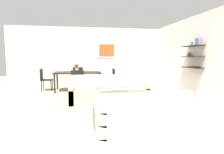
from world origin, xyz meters
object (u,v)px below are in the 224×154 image
Objects in this scene: dining_chair_head at (78,76)px; dining_chair_right_near at (111,78)px; dining_table at (78,74)px; dining_chair_foot at (78,81)px; wine_glass_foot at (77,70)px; dining_chair_left_far at (45,78)px; wine_glass_head at (78,68)px; wine_glass_right_near at (95,69)px; loveseat_white at (139,116)px; decorative_bowl at (126,95)px; sofa_beige at (108,91)px; centerpiece_vase at (76,67)px; coffee_table at (122,104)px.

dining_chair_head is 1.72m from dining_chair_right_near.
dining_table is 0.91m from dining_chair_foot.
dining_chair_right_near is at bearing 8.97° from wine_glass_foot.
dining_chair_foot is 5.50× the size of wine_glass_foot.
dining_chair_left_far is at bearing 170.55° from dining_table.
dining_chair_head is 0.60m from wine_glass_head.
wine_glass_right_near is (0.68, -1.01, 0.36)m from dining_chair_head.
dining_chair_right_near is at bearing 86.94° from loveseat_white.
decorative_bowl is at bearing -62.88° from dining_chair_foot.
sofa_beige is at bearing -44.62° from dining_chair_left_far.
dining_table is at bearing 170.55° from dining_chair_right_near.
dining_chair_foot is 1.02m from centerpiece_vase.
decorative_bowl is 2.11× the size of wine_glass_head.
dining_chair_right_near reaches higher than sofa_beige.
dining_chair_foot is at bearing -40.21° from dining_chair_left_far.
wine_glass_right_near reaches higher than dining_chair_left_far.
wine_glass_right_near is (0.68, 0.77, 0.36)m from dining_chair_foot.
coffee_table is at bearing -64.17° from dining_chair_foot.
decorative_bowl is at bearing -69.20° from centerpiece_vase.
decorative_bowl is at bearing -78.60° from sofa_beige.
dining_chair_left_far reaches higher than dining_table.
dining_chair_head is at bearing 27.13° from dining_chair_left_far.
decorative_bowl is 2.58m from dining_chair_foot.
loveseat_white is 3.75m from dining_chair_foot.
coffee_table is 4.22m from dining_chair_head.
dining_chair_foot is at bearing 130.14° from sofa_beige.
decorative_bowl is 3.03m from wine_glass_foot.
centerpiece_vase reaches higher than sofa_beige.
wine_glass_head is at bearing 141.01° from wine_glass_right_near.
dining_chair_head is 0.97m from centerpiece_vase.
wine_glass_head reaches higher than loveseat_white.
wine_glass_foot is 0.46m from centerpiece_vase.
dining_chair_foot and dining_chair_right_near have the same top height.
decorative_bowl is 2.38× the size of wine_glass_foot.
coffee_table is 3.48m from centerpiece_vase.
decorative_bowl is at bearing -69.77° from dining_table.
dining_table is 1.35m from dining_chair_right_near.
dining_chair_right_near is 1.38m from wine_glass_foot.
wine_glass_right_near reaches higher than loveseat_white.
loveseat_white is at bearing -77.46° from wine_glass_head.
dining_chair_left_far is (-2.25, 2.22, 0.21)m from sofa_beige.
centerpiece_vase reaches higher than decorative_bowl.
dining_chair_foot is (-0.94, 1.11, 0.21)m from sofa_beige.
wine_glass_head is (-0.00, -0.47, 0.37)m from dining_chair_head.
dining_chair_right_near is (1.32, -1.11, 0.00)m from dining_chair_head.
dining_table is 10.09× the size of wine_glass_head.
dining_chair_left_far is at bearing -171.03° from wine_glass_head.
dining_chair_left_far is 1.38m from wine_glass_head.
loveseat_white is 1.29m from decorative_bowl.
loveseat_white is at bearing -84.58° from wine_glass_right_near.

